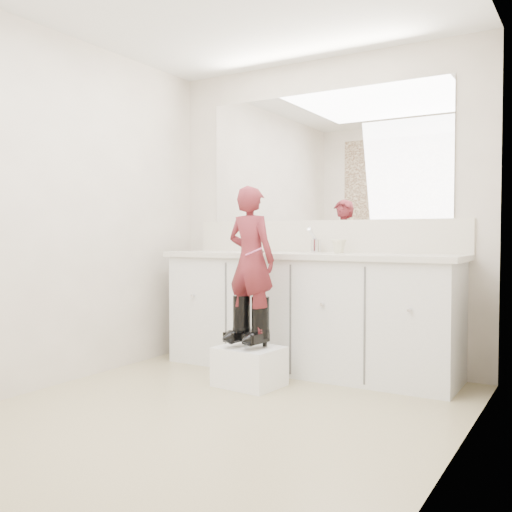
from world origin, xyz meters
The scene contains 16 objects.
floor centered at (0.00, 0.00, 0.00)m, with size 3.00×3.00×0.00m, color #998964.
wall_back centered at (0.00, 1.50, 1.20)m, with size 2.60×2.60×0.00m, color #BDB1A1.
wall_left centered at (-1.30, 0.00, 1.20)m, with size 3.00×3.00×0.00m, color #BDB1A1.
wall_right centered at (1.30, 0.00, 1.20)m, with size 3.00×3.00×0.00m, color #BDB1A1.
vanity_cabinet centered at (0.00, 1.23, 0.42)m, with size 2.20×0.55×0.85m, color silver.
countertop centered at (0.00, 1.21, 0.87)m, with size 2.28×0.58×0.04m, color beige.
backsplash centered at (0.00, 1.49, 1.02)m, with size 2.28×0.03×0.25m, color beige.
mirror centered at (0.00, 1.49, 1.64)m, with size 2.00×0.02×1.00m, color white.
faucet centered at (0.00, 1.38, 0.94)m, with size 0.08×0.08×0.10m, color silver.
cup centered at (0.22, 1.29, 0.94)m, with size 0.11×0.11×0.10m, color beige.
soap_bottle centered at (-0.41, 1.18, 0.98)m, with size 0.08×0.08×0.18m, color beige.
step_stool centered at (-0.15, 0.64, 0.13)m, with size 0.41×0.34×0.26m, color white.
boot_left centered at (-0.23, 0.66, 0.44)m, with size 0.13×0.23×0.34m, color black, non-canonical shape.
boot_right centered at (-0.08, 0.66, 0.44)m, with size 0.13×0.23×0.34m, color black, non-canonical shape.
toddler centered at (-0.15, 0.66, 0.86)m, with size 0.36×0.24×0.99m, color #982E35.
toothbrush centered at (-0.08, 0.58, 0.91)m, with size 0.01×0.01×0.14m, color #D8548B.
Camera 1 is at (1.84, -2.63, 1.02)m, focal length 40.00 mm.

